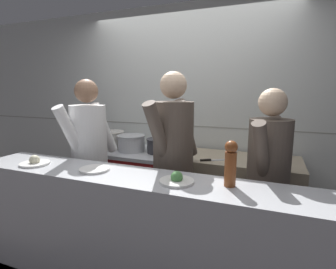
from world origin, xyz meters
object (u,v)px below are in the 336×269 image
object	(u,v)px
braising_pot	(159,145)
chef_head_cook	(90,156)
sauce_pot	(131,143)
stock_pot	(110,139)
chefs_knife	(215,160)
chef_line	(267,179)
plated_dish_appetiser	(94,169)
chef_sous	(173,161)
oven_range	(133,184)
mixing_bowl_steel	(265,154)
pepper_mill	(231,162)
plated_dish_dessert	(177,180)
plated_dish_main	(35,162)

from	to	relation	value
braising_pot	chef_head_cook	xyz separation A→B (m)	(-0.47, -0.64, -0.02)
sauce_pot	chef_head_cook	bearing A→B (deg)	-101.84
stock_pot	chefs_knife	bearing A→B (deg)	-7.94
chefs_knife	chef_line	distance (m)	0.64
chefs_knife	plated_dish_appetiser	distance (m)	1.21
sauce_pot	plated_dish_appetiser	bearing A→B (deg)	-75.30
stock_pot	chef_sous	xyz separation A→B (m)	(1.08, -0.62, -0.01)
braising_pot	oven_range	bearing A→B (deg)	178.30
mixing_bowl_steel	plated_dish_appetiser	xyz separation A→B (m)	(-1.21, -1.18, 0.05)
sauce_pot	braising_pot	bearing A→B (deg)	5.77
oven_range	plated_dish_appetiser	xyz separation A→B (m)	(0.30, -1.12, 0.55)
stock_pot	plated_dish_appetiser	distance (m)	1.29
braising_pot	plated_dish_appetiser	distance (m)	1.11
sauce_pot	mixing_bowl_steel	bearing A→B (deg)	4.19
oven_range	braising_pot	distance (m)	0.64
pepper_mill	chef_sous	size ratio (longest dim) A/B	0.17
mixing_bowl_steel	plated_dish_dessert	distance (m)	1.31
plated_dish_main	chef_sous	xyz separation A→B (m)	(1.02, 0.56, -0.03)
stock_pot	sauce_pot	bearing A→B (deg)	-10.14
oven_range	sauce_pot	bearing A→B (deg)	-65.32
braising_pot	mixing_bowl_steel	distance (m)	1.15
chef_sous	chef_head_cook	bearing A→B (deg)	-162.94
sauce_pot	mixing_bowl_steel	world-z (taller)	sauce_pot
mixing_bowl_steel	chef_line	distance (m)	0.64
stock_pot	chef_sous	bearing A→B (deg)	-29.98
chef_head_cook	chef_line	bearing A→B (deg)	14.39
pepper_mill	chef_line	distance (m)	0.59
sauce_pot	chefs_knife	size ratio (longest dim) A/B	1.00
mixing_bowl_steel	plated_dish_appetiser	world-z (taller)	plated_dish_appetiser
sauce_pot	plated_dish_main	size ratio (longest dim) A/B	1.41
mixing_bowl_steel	chef_line	xyz separation A→B (m)	(0.04, -0.64, -0.05)
chef_head_cook	plated_dish_appetiser	bearing A→B (deg)	-36.72
mixing_bowl_steel	chef_head_cook	world-z (taller)	chef_head_cook
sauce_pot	plated_dish_appetiser	size ratio (longest dim) A/B	1.45
oven_range	chef_sous	distance (m)	1.11
oven_range	chef_head_cook	size ratio (longest dim) A/B	0.65
chefs_knife	pepper_mill	world-z (taller)	pepper_mill
stock_pot	pepper_mill	world-z (taller)	pepper_mill
braising_pot	chef_sous	bearing A→B (deg)	-56.57
stock_pot	chef_line	size ratio (longest dim) A/B	0.22
plated_dish_appetiser	mixing_bowl_steel	bearing A→B (deg)	44.30
plated_dish_main	chef_sous	world-z (taller)	chef_sous
chefs_knife	plated_dish_main	distance (m)	1.65
stock_pot	chefs_knife	world-z (taller)	stock_pot
stock_pot	plated_dish_main	world-z (taller)	stock_pot
plated_dish_main	plated_dish_appetiser	distance (m)	0.56
braising_pot	plated_dish_dessert	world-z (taller)	plated_dish_dessert
pepper_mill	chef_line	xyz separation A→B (m)	(0.23, 0.49, -0.24)
pepper_mill	stock_pot	bearing A→B (deg)	146.71
stock_pot	mixing_bowl_steel	xyz separation A→B (m)	(1.83, 0.05, -0.04)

